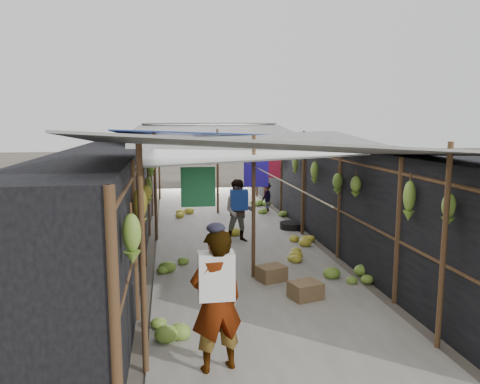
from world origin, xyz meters
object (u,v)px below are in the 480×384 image
black_basin (291,226)px  crate_near (271,274)px  vendor_elderly (216,301)px  shopper_blue (239,211)px  vendor_seated (266,197)px

black_basin → crate_near: bearing=-110.0°
vendor_elderly → shopper_blue: (1.13, 5.65, -0.09)m
vendor_elderly → shopper_blue: size_ratio=1.12×
crate_near → vendor_seated: bearing=58.4°
black_basin → vendor_seated: bearing=93.8°
black_basin → vendor_elderly: (-2.69, -6.72, 0.74)m
vendor_elderly → shopper_blue: 5.76m
crate_near → black_basin: 4.11m
black_basin → vendor_seated: 2.49m
crate_near → shopper_blue: bearing=72.7°
black_basin → vendor_elderly: size_ratio=0.37×
crate_near → black_basin: size_ratio=0.77×
crate_near → vendor_elderly: size_ratio=0.28×
vendor_elderly → shopper_blue: vendor_elderly is taller
black_basin → shopper_blue: shopper_blue is taller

